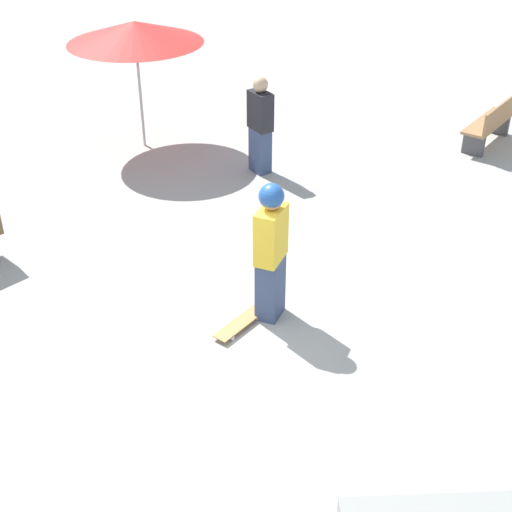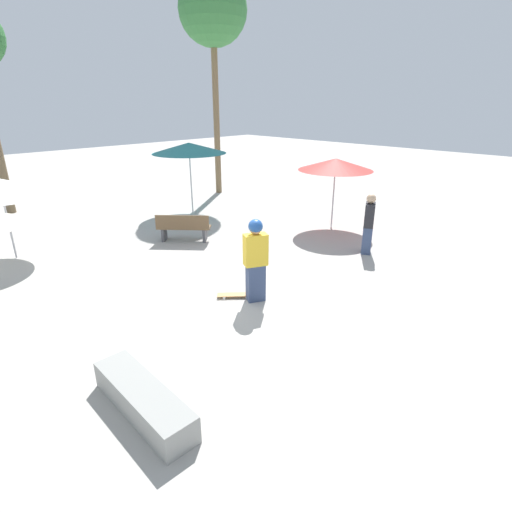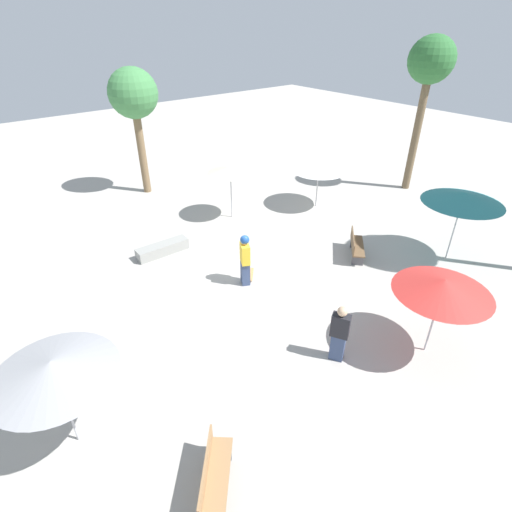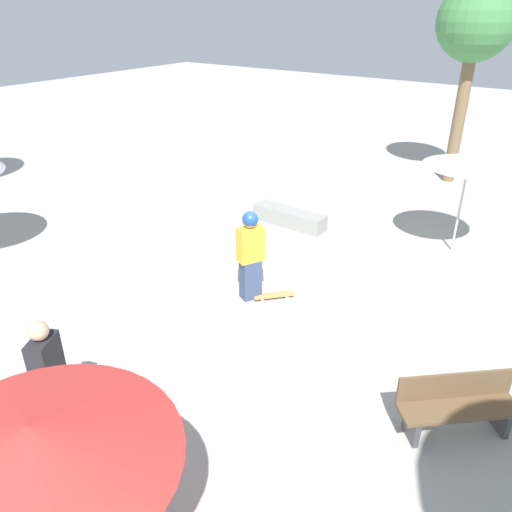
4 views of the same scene
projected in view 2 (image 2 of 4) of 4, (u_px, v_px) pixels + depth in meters
ground_plane at (223, 292)px, 8.94m from camera, size 60.00×60.00×0.00m
skater_main at (256, 258)px, 8.27m from camera, size 0.45×0.55×1.80m
skateboard at (236, 295)px, 8.71m from camera, size 0.69×0.73×0.07m
concrete_ledge at (143, 400)px, 5.46m from camera, size 1.98×0.57×0.41m
bench_far at (184, 228)px, 12.01m from camera, size 1.48×1.40×0.85m
shade_umbrella_red at (336, 164)px, 12.70m from camera, size 2.39×2.39×2.29m
shade_umbrella_teal at (189, 148)px, 14.41m from camera, size 2.69×2.69×2.58m
shade_umbrella_white at (0, 187)px, 10.19m from camera, size 2.41×2.41×2.17m
palm_tree_center_right at (213, 12)px, 15.86m from camera, size 2.76×2.76×8.73m
bystander_watching at (369, 224)px, 10.94m from camera, size 0.44×0.52×1.68m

